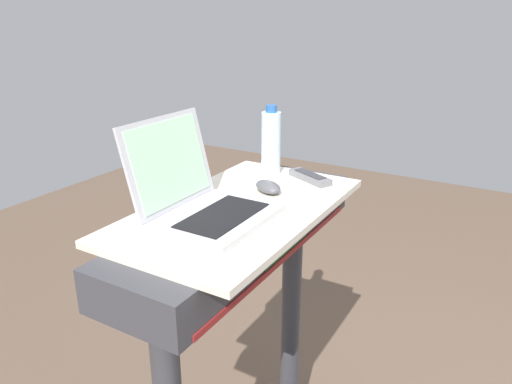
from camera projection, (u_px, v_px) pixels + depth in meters
name	position (u px, v px, depth m)	size (l,w,h in m)	color
desk_board	(240.00, 209.00, 1.33)	(0.76, 0.43, 0.02)	beige
laptop	(201.00, 199.00, 1.23)	(0.30, 0.30, 0.25)	#B7B7BC
computer_mouse	(268.00, 187.00, 1.42)	(0.06, 0.10, 0.03)	#4C4C51
water_bottle	(271.00, 142.00, 1.56)	(0.06, 0.06, 0.22)	silver
tv_remote	(310.00, 177.00, 1.52)	(0.11, 0.16, 0.02)	slate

